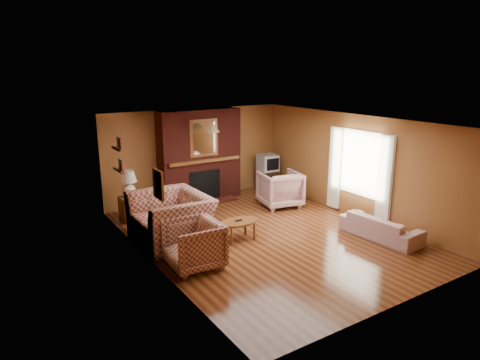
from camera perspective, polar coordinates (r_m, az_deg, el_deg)
floor at (r=9.09m, az=3.59°, el=-7.40°), size 6.50×6.50×0.00m
ceiling at (r=8.48m, az=3.85°, el=7.80°), size 6.50×6.50×0.00m
wall_back at (r=11.42m, az=-5.97°, el=3.45°), size 6.50×0.00×6.50m
wall_front at (r=6.51m, az=20.97°, el=-6.22°), size 6.50×0.00×6.50m
wall_left at (r=7.55m, az=-11.79°, el=-2.67°), size 0.00×6.50×6.50m
wall_right at (r=10.35m, az=14.97°, el=1.84°), size 0.00×6.50×6.50m
fireplace at (r=11.19m, az=-5.35°, el=3.14°), size 2.20×0.82×2.40m
window_right at (r=10.20m, az=15.58°, el=1.19°), size 0.10×1.85×2.00m
bookshelf at (r=9.21m, az=-15.88°, el=3.20°), size 0.09×0.55×0.71m
botanical_print at (r=7.20m, az=-10.82°, el=-0.58°), size 0.05×0.40×0.50m
pendant_light at (r=10.46m, az=-3.72°, el=6.90°), size 0.36×0.36×0.48m
plaid_loveseat at (r=8.63m, az=-9.21°, el=-5.22°), size 1.36×1.55×1.01m
plaid_armchair at (r=7.60m, az=-6.22°, el=-8.58°), size 0.97×0.95×0.84m
floral_sofa at (r=9.32m, az=18.25°, el=-5.95°), size 0.77×1.71×0.49m
floral_armchair at (r=10.88m, az=5.33°, el=-1.19°), size 1.15×1.17×0.89m
coffee_table at (r=8.75m, az=-0.18°, el=-5.81°), size 0.83×0.51×0.42m
side_table at (r=10.17m, az=-14.41°, el=-3.72°), size 0.45×0.45×0.56m
table_lamp at (r=9.99m, az=-14.63°, el=-0.31°), size 0.38×0.38×0.62m
tv_stand at (r=12.30m, az=3.66°, el=-0.05°), size 0.57×0.52×0.58m
crt_tv at (r=12.17m, az=3.71°, el=2.31°), size 0.53×0.53×0.46m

